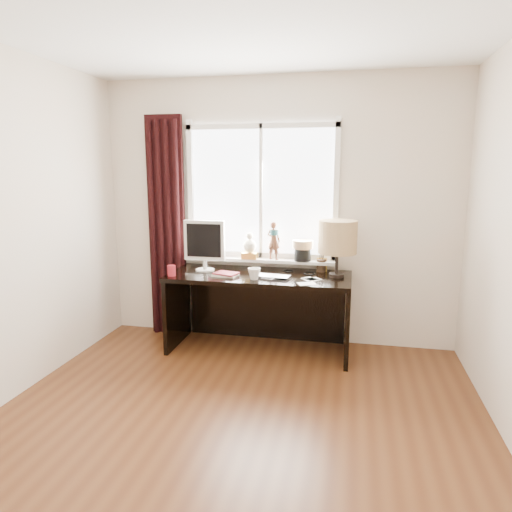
% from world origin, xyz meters
% --- Properties ---
extents(floor, '(3.50, 4.00, 0.00)m').
position_xyz_m(floor, '(0.00, 0.00, 0.00)').
color(floor, '#532D15').
rests_on(floor, ground).
extents(wall_back, '(3.50, 0.00, 2.60)m').
position_xyz_m(wall_back, '(0.00, 2.00, 1.30)').
color(wall_back, beige).
rests_on(wall_back, ground).
extents(laptop, '(0.36, 0.26, 0.03)m').
position_xyz_m(laptop, '(0.04, 1.52, 0.76)').
color(laptop, silver).
rests_on(laptop, desk).
extents(mug, '(0.15, 0.15, 0.11)m').
position_xyz_m(mug, '(-0.10, 1.43, 0.81)').
color(mug, white).
rests_on(mug, desk).
extents(red_cup, '(0.08, 0.08, 0.10)m').
position_xyz_m(red_cup, '(-0.88, 1.41, 0.80)').
color(red_cup, maroon).
rests_on(red_cup, desk).
extents(window, '(1.52, 0.23, 1.40)m').
position_xyz_m(window, '(-0.15, 1.94, 1.30)').
color(window, white).
rests_on(window, ground).
extents(curtain, '(0.38, 0.09, 2.25)m').
position_xyz_m(curtain, '(-1.13, 1.91, 1.12)').
color(curtain, black).
rests_on(curtain, floor).
extents(desk, '(1.70, 0.70, 0.75)m').
position_xyz_m(desk, '(-0.10, 1.73, 0.51)').
color(desk, black).
rests_on(desk, floor).
extents(monitor, '(0.40, 0.18, 0.49)m').
position_xyz_m(monitor, '(-0.65, 1.68, 1.03)').
color(monitor, beige).
rests_on(monitor, desk).
extents(notebook_stack, '(0.25, 0.20, 0.03)m').
position_xyz_m(notebook_stack, '(-0.39, 1.51, 0.77)').
color(notebook_stack, beige).
rests_on(notebook_stack, desk).
extents(brush_holder, '(0.09, 0.09, 0.25)m').
position_xyz_m(brush_holder, '(0.46, 1.87, 0.81)').
color(brush_holder, black).
rests_on(brush_holder, desk).
extents(icon_frame, '(0.10, 0.03, 0.13)m').
position_xyz_m(icon_frame, '(0.46, 1.89, 0.81)').
color(icon_frame, gold).
rests_on(icon_frame, desk).
extents(table_lamp, '(0.35, 0.35, 0.52)m').
position_xyz_m(table_lamp, '(0.61, 1.69, 1.11)').
color(table_lamp, black).
rests_on(table_lamp, desk).
extents(loose_papers, '(0.21, 0.34, 0.00)m').
position_xyz_m(loose_papers, '(0.39, 1.48, 0.75)').
color(loose_papers, white).
rests_on(loose_papers, desk).
extents(desk_cables, '(0.39, 0.42, 0.01)m').
position_xyz_m(desk_cables, '(0.20, 1.68, 0.75)').
color(desk_cables, black).
rests_on(desk_cables, desk).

